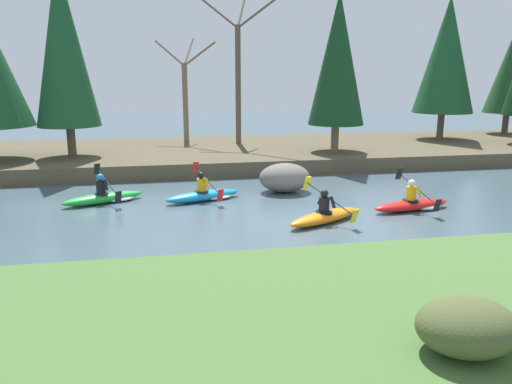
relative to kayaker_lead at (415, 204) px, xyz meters
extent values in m
plane|color=#425660|center=(-3.14, -0.38, -0.20)|extent=(90.00, 90.00, 0.00)
cube|color=#476B33|center=(-3.14, -7.26, 0.07)|extent=(44.00, 6.39, 0.54)
cube|color=brown|center=(-3.14, 10.36, 0.13)|extent=(44.00, 8.90, 0.65)
cylinder|color=brown|center=(-11.67, 8.77, 1.12)|extent=(0.36, 0.36, 1.34)
cone|color=#194C28|center=(-11.67, 8.77, 5.22)|extent=(2.67, 2.67, 6.84)
cylinder|color=#7A664C|center=(0.19, 8.13, 1.08)|extent=(0.36, 0.36, 1.26)
cone|color=#143D1E|center=(0.19, 8.13, 4.66)|extent=(2.57, 2.57, 5.91)
cylinder|color=brown|center=(7.47, 11.30, 1.18)|extent=(0.36, 0.36, 1.46)
cone|color=#194C28|center=(7.47, 11.30, 4.97)|extent=(3.22, 3.22, 6.12)
cylinder|color=brown|center=(12.68, 12.86, 1.08)|extent=(0.36, 0.36, 1.26)
cone|color=#1E4723|center=(12.68, 12.86, 4.12)|extent=(2.78, 2.78, 4.83)
cylinder|color=#7A664C|center=(-6.47, 12.96, 2.51)|extent=(0.28, 0.28, 4.11)
cylinder|color=#7A664C|center=(-7.18, 13.55, 5.06)|extent=(1.54, 1.31, 1.39)
cylinder|color=#7A664C|center=(-5.72, 12.33, 4.97)|extent=(1.61, 1.38, 1.22)
cylinder|color=#7A664C|center=(-6.17, 13.77, 5.14)|extent=(0.72, 1.73, 1.54)
cylinder|color=brown|center=(-3.85, 11.57, 3.41)|extent=(0.28, 0.28, 5.91)
cylinder|color=brown|center=(-4.87, 12.43, 7.15)|extent=(2.16, 1.84, 1.96)
cylinder|color=brown|center=(-2.77, 10.67, 7.03)|extent=(2.27, 1.93, 1.72)
cylinder|color=brown|center=(-3.42, 12.74, 7.26)|extent=(0.98, 2.45, 2.17)
ellipsoid|color=#4C562D|center=(-3.85, -8.58, 0.72)|extent=(1.40, 1.17, 0.76)
ellipsoid|color=red|center=(-0.12, -0.02, -0.03)|extent=(2.76, 1.07, 0.34)
cone|color=red|center=(1.11, 0.20, -0.01)|extent=(0.38, 0.26, 0.20)
cylinder|color=black|center=(-0.16, -0.03, 0.12)|extent=(0.56, 0.56, 0.08)
cylinder|color=yellow|center=(-0.16, -0.03, 0.37)|extent=(0.35, 0.35, 0.42)
sphere|color=white|center=(-0.16, -0.03, 0.69)|extent=(0.27, 0.27, 0.23)
cylinder|color=yellow|center=(-0.11, 0.22, 0.45)|extent=(0.13, 0.24, 0.35)
cylinder|color=yellow|center=(-0.02, -0.25, 0.45)|extent=(0.13, 0.24, 0.35)
cylinder|color=black|center=(0.06, 0.01, 0.49)|extent=(0.38, 1.89, 0.65)
cube|color=black|center=(-0.11, 0.95, 0.80)|extent=(0.23, 0.19, 0.41)
cube|color=black|center=(0.23, -0.92, 0.18)|extent=(0.23, 0.19, 0.41)
ellipsoid|color=white|center=(0.43, 0.08, -0.11)|extent=(1.21, 0.89, 0.18)
ellipsoid|color=orange|center=(-3.23, -0.78, -0.03)|extent=(2.67, 1.79, 0.34)
cone|color=orange|center=(-2.13, -0.19, -0.01)|extent=(0.40, 0.34, 0.20)
cylinder|color=black|center=(-3.27, -0.80, 0.12)|extent=(0.65, 0.65, 0.08)
cylinder|color=black|center=(-3.27, -0.80, 0.37)|extent=(0.41, 0.41, 0.42)
sphere|color=black|center=(-3.27, -0.80, 0.69)|extent=(0.31, 0.31, 0.23)
cylinder|color=black|center=(-3.30, -0.54, 0.45)|extent=(0.18, 0.24, 0.35)
cylinder|color=black|center=(-3.07, -0.96, 0.45)|extent=(0.18, 0.24, 0.35)
cylinder|color=black|center=(-3.07, -0.69, 0.49)|extent=(0.93, 1.71, 0.65)
cube|color=yellow|center=(-3.51, 0.15, 0.80)|extent=(0.25, 0.23, 0.41)
cube|color=yellow|center=(-2.62, -1.53, 0.18)|extent=(0.25, 0.23, 0.41)
ellipsoid|color=#1993D6|center=(-6.49, 2.45, -0.03)|extent=(2.74, 1.50, 0.34)
cone|color=#1993D6|center=(-5.33, 2.88, -0.01)|extent=(0.40, 0.31, 0.20)
cylinder|color=black|center=(-6.54, 2.43, 0.12)|extent=(0.62, 0.62, 0.08)
cylinder|color=yellow|center=(-6.54, 2.43, 0.37)|extent=(0.39, 0.39, 0.42)
sphere|color=black|center=(-6.54, 2.43, 0.69)|extent=(0.30, 0.30, 0.23)
cylinder|color=yellow|center=(-6.53, 2.69, 0.45)|extent=(0.16, 0.24, 0.35)
cylinder|color=yellow|center=(-6.36, 2.24, 0.45)|extent=(0.16, 0.24, 0.35)
cylinder|color=black|center=(-6.32, 2.51, 0.49)|extent=(0.70, 1.81, 0.65)
cube|color=red|center=(-6.66, 3.40, 0.80)|extent=(0.24, 0.22, 0.41)
cube|color=red|center=(-5.99, 1.62, 0.18)|extent=(0.24, 0.22, 0.41)
ellipsoid|color=white|center=(-5.98, 2.64, -0.11)|extent=(1.28, 1.04, 0.18)
ellipsoid|color=green|center=(-9.80, 2.75, -0.03)|extent=(2.70, 1.69, 0.34)
cone|color=green|center=(-8.68, 3.28, -0.01)|extent=(0.40, 0.33, 0.20)
cylinder|color=black|center=(-9.85, 2.73, 0.12)|extent=(0.64, 0.64, 0.08)
cylinder|color=black|center=(-9.85, 2.73, 0.37)|extent=(0.40, 0.40, 0.42)
sphere|color=#1E89D1|center=(-9.85, 2.73, 0.69)|extent=(0.31, 0.31, 0.23)
cylinder|color=black|center=(-9.86, 2.99, 0.45)|extent=(0.18, 0.24, 0.35)
cylinder|color=black|center=(-9.65, 2.56, 0.45)|extent=(0.18, 0.24, 0.35)
cylinder|color=black|center=(-9.64, 2.83, 0.49)|extent=(0.85, 1.75, 0.65)
cube|color=black|center=(-10.04, 3.69, 0.80)|extent=(0.25, 0.23, 0.41)
cube|color=black|center=(-9.24, 1.97, 0.18)|extent=(0.25, 0.23, 0.41)
ellipsoid|color=white|center=(-9.30, 2.99, -0.11)|extent=(1.29, 1.10, 0.18)
ellipsoid|color=slate|center=(-3.45, 3.20, 0.33)|extent=(1.87, 1.46, 1.05)
camera|label=1|loc=(-7.79, -14.06, 4.05)|focal=35.00mm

